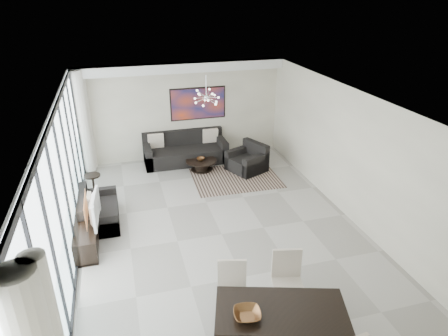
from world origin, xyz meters
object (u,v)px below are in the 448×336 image
object	(u,v)px
television	(91,209)
dining_table	(281,315)
tv_console	(86,234)
sofa_main	(185,152)
coffee_table	(201,164)

from	to	relation	value
television	dining_table	bearing A→B (deg)	-139.66
tv_console	dining_table	bearing A→B (deg)	-51.78
television	sofa_main	bearing A→B (deg)	-31.45
coffee_table	sofa_main	distance (m)	0.83
television	dining_table	size ratio (longest dim) A/B	0.49
sofa_main	dining_table	xyz separation A→B (m)	(0.03, -7.18, 0.38)
sofa_main	television	distance (m)	4.46
sofa_main	dining_table	bearing A→B (deg)	-89.76
dining_table	television	bearing A→B (deg)	126.23
coffee_table	television	distance (m)	4.12
coffee_table	dining_table	world-z (taller)	dining_table
coffee_table	dining_table	bearing A→B (deg)	-92.63
coffee_table	sofa_main	bearing A→B (deg)	113.32
sofa_main	television	xyz separation A→B (m)	(-2.58, -3.61, 0.48)
tv_console	dining_table	xyz separation A→B (m)	(2.77, -3.52, 0.43)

